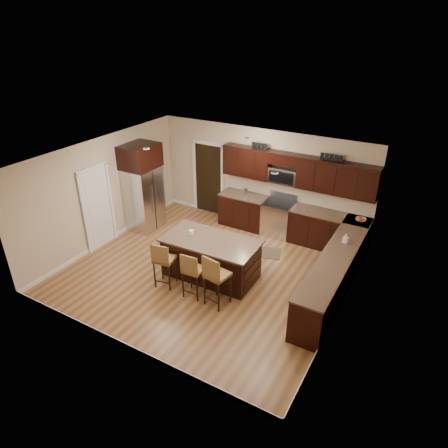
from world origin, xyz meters
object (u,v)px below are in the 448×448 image
Objects in this scene: stool_right at (215,275)px; range at (278,218)px; refrigerator at (143,187)px; island at (211,259)px; stool_mid at (192,270)px; stool_left at (163,260)px.

range is at bearing 100.81° from stool_right.
stool_right is 3.94m from refrigerator.
island is at bearing -101.72° from range.
stool_right reaches higher than range.
stool_right is (0.62, -0.85, 0.29)m from island.
island is 2.03× the size of stool_mid.
island is (-0.53, -2.54, -0.04)m from range.
refrigerator is at bearing 159.53° from stool_right.
stool_right is at bearing -4.62° from stool_mid.
stool_right is 0.49× the size of refrigerator.
range reaches higher than island.
stool_left is 1.02× the size of stool_mid.
island is at bearing 90.71° from stool_mid.
range is 3.42m from stool_mid.
range is 0.47× the size of refrigerator.
range is at bearing 78.27° from stool_mid.
island is at bearing 135.39° from stool_right.
stool_mid is at bearing -86.88° from island.
refrigerator is (-3.30, -1.45, 0.74)m from range.
refrigerator is (-2.77, 1.09, 0.78)m from island.
stool_mid is (0.07, -0.84, 0.22)m from island.
stool_right reaches higher than stool_left.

